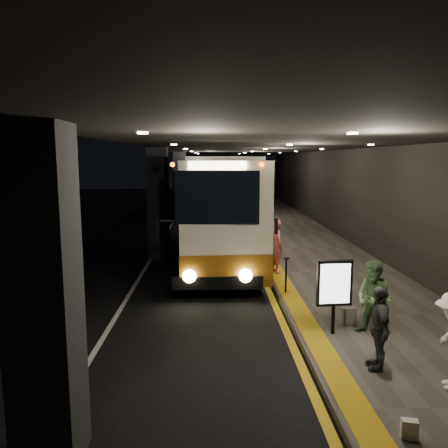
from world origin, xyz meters
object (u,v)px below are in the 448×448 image
object	(u,v)px
coach_second	(214,189)
bag_plain	(409,429)
coach_main	(215,210)
passenger_boarding	(277,246)
passenger_waiting_green	(374,299)
bag_polka	(349,316)
stanchion_post	(286,275)
passenger_waiting_grey	(379,328)
info_sign	(334,285)

from	to	relation	value
coach_second	bag_plain	distance (m)	26.65
coach_main	passenger_boarding	size ratio (longest dim) A/B	6.92
passenger_waiting_green	bag_polka	size ratio (longest dim) A/B	4.30
passenger_boarding	bag_polka	world-z (taller)	passenger_boarding
bag_polka	coach_second	bearing A→B (deg)	97.70
coach_main	stanchion_post	xyz separation A→B (m)	(1.96, -5.77, -1.22)
passenger_boarding	passenger_waiting_grey	xyz separation A→B (m)	(0.85, -6.83, -0.13)
coach_main	info_sign	xyz separation A→B (m)	(2.50, -8.76, -0.61)
coach_main	passenger_waiting_green	xyz separation A→B (m)	(3.32, -8.91, -0.89)
coach_main	bag_polka	world-z (taller)	coach_main
passenger_waiting_grey	bag_polka	distance (m)	2.26
passenger_waiting_green	passenger_boarding	bearing A→B (deg)	153.38
passenger_boarding	bag_plain	world-z (taller)	passenger_boarding
passenger_boarding	passenger_waiting_green	bearing A→B (deg)	178.48
coach_second	passenger_waiting_green	bearing A→B (deg)	-80.61
coach_second	passenger_boarding	bearing A→B (deg)	-82.33
coach_second	info_sign	distance (m)	22.99
bag_plain	stanchion_post	bearing A→B (deg)	95.04
passenger_waiting_grey	stanchion_post	world-z (taller)	passenger_waiting_grey
passenger_boarding	info_sign	distance (m)	5.24
coach_main	coach_second	distance (m)	14.09
coach_second	stanchion_post	distance (m)	19.98
passenger_boarding	bag_polka	bearing A→B (deg)	177.06
coach_second	passenger_waiting_green	world-z (taller)	coach_second
coach_main	coach_second	size ratio (longest dim) A/B	1.09
coach_second	passenger_waiting_grey	size ratio (longest dim) A/B	7.39
coach_second	bag_polka	size ratio (longest dim) A/B	29.78
passenger_boarding	passenger_waiting_grey	distance (m)	6.88
passenger_waiting_grey	bag_polka	world-z (taller)	passenger_waiting_grey
passenger_boarding	coach_second	bearing A→B (deg)	-8.76
bag_plain	coach_main	bearing A→B (deg)	101.62
coach_main	bag_plain	world-z (taller)	coach_main
bag_plain	passenger_boarding	bearing A→B (deg)	93.46
passenger_waiting_grey	info_sign	distance (m)	1.69
passenger_waiting_grey	info_sign	xyz separation A→B (m)	(-0.37, 1.62, 0.33)
coach_main	passenger_waiting_green	distance (m)	9.55
coach_main	info_sign	size ratio (longest dim) A/B	7.64
coach_second	bag_polka	world-z (taller)	coach_second
bag_polka	passenger_waiting_green	bearing A→B (deg)	-67.48
passenger_boarding	bag_polka	distance (m)	4.82
coach_main	stanchion_post	world-z (taller)	coach_main
coach_main	passenger_boarding	xyz separation A→B (m)	(2.01, -3.54, -0.81)
bag_polka	info_sign	world-z (taller)	info_sign
bag_polka	bag_plain	distance (m)	4.23
bag_plain	passenger_waiting_green	bearing A→B (deg)	77.47
coach_second	bag_polka	distance (m)	22.53
passenger_boarding	passenger_waiting_grey	world-z (taller)	passenger_boarding
passenger_waiting_green	stanchion_post	bearing A→B (deg)	163.05
passenger_waiting_grey	coach_second	bearing A→B (deg)	-165.83
stanchion_post	bag_plain	bearing A→B (deg)	-84.96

